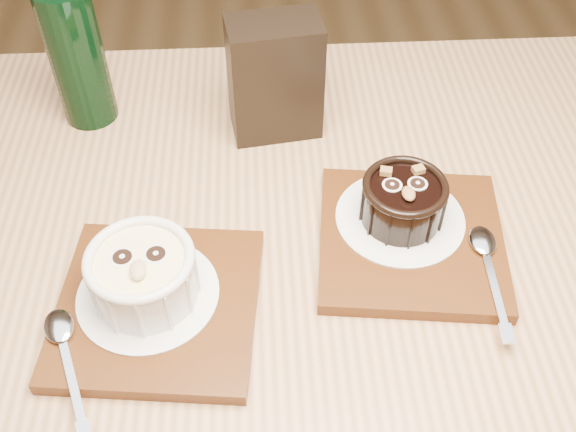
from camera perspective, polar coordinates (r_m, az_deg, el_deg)
name	(u,v)px	position (r m, az deg, el deg)	size (l,w,h in m)	color
ground	(280,400)	(1.42, -0.67, -15.31)	(5.00, 5.00, 0.00)	brown
table	(282,336)	(0.72, -0.49, -10.10)	(1.22, 0.83, 0.75)	#9A6C43
tray_left	(158,306)	(0.63, -10.96, -7.51)	(0.18, 0.18, 0.01)	#552A0E
doily_left	(148,294)	(0.63, -11.76, -6.47)	(0.13, 0.13, 0.00)	white
ramekin_white	(143,273)	(0.61, -12.20, -4.77)	(0.10, 0.10, 0.06)	white
spoon_left	(67,358)	(0.61, -18.24, -11.37)	(0.03, 0.13, 0.01)	silver
tray_right	(411,240)	(0.68, 10.36, -2.03)	(0.18, 0.18, 0.01)	#552A0E
doily_right	(400,218)	(0.69, 9.46, -0.15)	(0.13, 0.13, 0.00)	white
ramekin_dark	(403,199)	(0.67, 9.74, 1.41)	(0.08, 0.08, 0.05)	black
spoon_right	(490,269)	(0.66, 16.75, -4.31)	(0.03, 0.13, 0.01)	silver
condiment_stand	(275,79)	(0.76, -1.12, 11.56)	(0.10, 0.06, 0.14)	black
green_bottle	(75,51)	(0.80, -17.55, 13.19)	(0.06, 0.06, 0.23)	black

